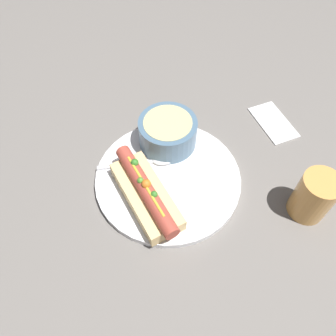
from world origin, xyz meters
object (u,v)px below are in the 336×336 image
Objects in this scene: spoon at (153,161)px; drinking_glass at (314,196)px; soup_bowl at (168,132)px; hot_dog at (147,194)px.

drinking_glass is at bearing -27.56° from spoon.
spoon is at bearing -81.34° from soup_bowl.
drinking_glass reaches higher than soup_bowl.
hot_dog is 0.29m from drinking_glass.
hot_dog is 0.09m from spoon.
hot_dog is 0.15m from soup_bowl.
drinking_glass is at bearing 58.84° from hot_dog.
soup_bowl is (-0.05, 0.14, 0.01)m from hot_dog.
soup_bowl is 0.30m from drinking_glass.
spoon is (0.01, -0.06, -0.03)m from soup_bowl.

